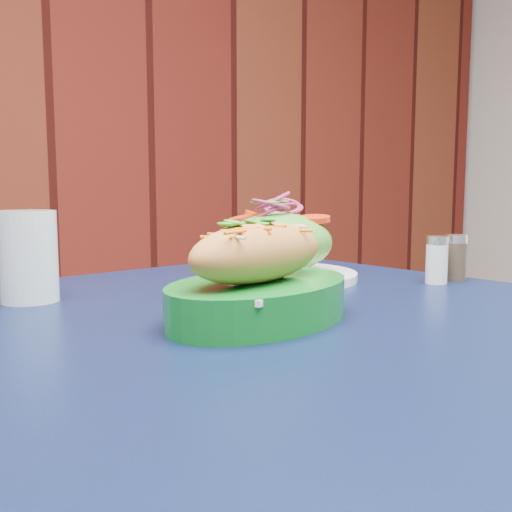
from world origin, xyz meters
TOP-DOWN VIEW (x-y plane):
  - brick_wall at (0.00, 2.97)m, footprint 4.90×0.04m
  - cafe_table at (-0.22, 1.31)m, footprint 0.88×0.88m
  - banh_mi_basket at (-0.25, 1.29)m, footprint 0.27×0.22m
  - salad_plate at (-0.08, 1.49)m, footprint 0.24×0.24m
  - water_glass at (-0.42, 1.53)m, footprint 0.07×0.07m
  - salt_shaker at (0.09, 1.33)m, footprint 0.03×0.03m
  - pepper_shaker at (0.14, 1.33)m, footprint 0.03×0.03m

SIDE VIEW (x-z plane):
  - cafe_table at x=-0.22m, z-range 0.29..1.04m
  - salt_shaker at x=0.09m, z-range 0.75..0.82m
  - pepper_shaker at x=0.14m, z-range 0.75..0.82m
  - banh_mi_basket at x=-0.25m, z-range 0.74..0.85m
  - salad_plate at x=-0.08m, z-range 0.74..0.86m
  - water_glass at x=-0.42m, z-range 0.75..0.86m
  - brick_wall at x=0.00m, z-range 0.00..2.80m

